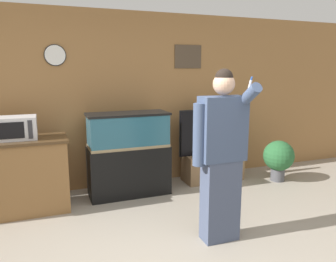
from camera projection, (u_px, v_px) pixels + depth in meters
The scene contains 7 objects.
wall_back_paneled at pixel (113, 101), 4.86m from camera, with size 10.00×0.08×2.60m.
counter_island at pixel (16, 176), 4.03m from camera, with size 1.26×0.60×0.93m.
microwave at pixel (15, 128), 3.95m from camera, with size 0.50×0.35×0.28m.
aquarium_on_stand at pixel (129, 154), 4.61m from camera, with size 1.12×0.48×1.18m.
tv_on_stand at pixel (213, 159), 5.25m from camera, with size 1.15×0.40×1.15m.
person_standing at pixel (221, 154), 3.29m from camera, with size 0.56×0.42×1.77m.
potted_plant at pixel (279, 157), 5.21m from camera, with size 0.48×0.48×0.65m.
Camera 1 is at (-0.96, -2.25, 1.77)m, focal length 35.00 mm.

